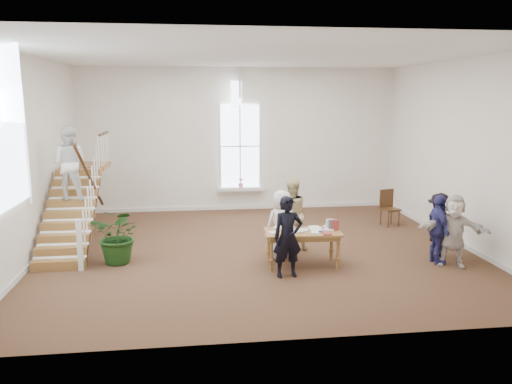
{
  "coord_description": "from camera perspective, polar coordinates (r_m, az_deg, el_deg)",
  "views": [
    {
      "loc": [
        -1.45,
        -11.31,
        3.57
      ],
      "look_at": [
        0.01,
        0.4,
        1.33
      ],
      "focal_mm": 35.0,
      "sensor_mm": 36.0,
      "label": 1
    }
  ],
  "objects": [
    {
      "name": "staircase",
      "position": [
        12.55,
        -20.33,
        1.13
      ],
      "size": [
        1.1,
        4.1,
        2.92
      ],
      "color": "brown",
      "rests_on": "ground"
    },
    {
      "name": "elderly_woman",
      "position": [
        11.26,
        2.97,
        -3.67
      ],
      "size": [
        0.85,
        0.65,
        1.54
      ],
      "primitive_type": "imported",
      "rotation": [
        0.0,
        0.0,
        3.38
      ],
      "color": "silver",
      "rests_on": "ground"
    },
    {
      "name": "woman_cluster_a",
      "position": [
        11.52,
        20.1,
        -4.03
      ],
      "size": [
        0.4,
        0.9,
        1.53
      ],
      "primitive_type": "imported",
      "rotation": [
        0.0,
        0.0,
        1.54
      ],
      "color": "navy",
      "rests_on": "ground"
    },
    {
      "name": "person_yellow",
      "position": [
        11.76,
        3.99,
        -2.57
      ],
      "size": [
        0.95,
        0.81,
        1.73
      ],
      "primitive_type": "imported",
      "rotation": [
        0.0,
        0.0,
        3.33
      ],
      "color": "#DAC388",
      "rests_on": "ground"
    },
    {
      "name": "woman_cluster_c",
      "position": [
        11.46,
        21.64,
        -4.12
      ],
      "size": [
        1.51,
        1.04,
        1.56
      ],
      "primitive_type": "imported",
      "rotation": [
        0.0,
        0.0,
        5.83
      ],
      "color": "silver",
      "rests_on": "ground"
    },
    {
      "name": "floor_plant",
      "position": [
        11.28,
        -15.36,
        -4.8
      ],
      "size": [
        1.4,
        1.32,
        1.25
      ],
      "primitive_type": "imported",
      "rotation": [
        0.0,
        0.0,
        -0.38
      ],
      "color": "#163811",
      "rests_on": "ground"
    },
    {
      "name": "ground",
      "position": [
        11.95,
        0.2,
        -6.64
      ],
      "size": [
        10.0,
        10.0,
        0.0
      ],
      "primitive_type": "plane",
      "color": "#472C1B",
      "rests_on": "ground"
    },
    {
      "name": "woman_cluster_b",
      "position": [
        12.02,
        20.15,
        -3.58
      ],
      "size": [
        1.03,
        1.07,
        1.47
      ],
      "primitive_type": "imported",
      "rotation": [
        0.0,
        0.0,
        3.99
      ],
      "color": "black",
      "rests_on": "ground"
    },
    {
      "name": "room_shell",
      "position": [
        16.08,
        -1.79,
        -0.63
      ],
      "size": [
        10.49,
        10.0,
        10.0
      ],
      "color": "white",
      "rests_on": "ground"
    },
    {
      "name": "side_chair",
      "position": [
        14.6,
        14.91,
        -1.49
      ],
      "size": [
        0.53,
        0.53,
        1.02
      ],
      "rotation": [
        0.0,
        0.0,
        0.24
      ],
      "color": "#35210E",
      "rests_on": "ground"
    },
    {
      "name": "police_officer",
      "position": [
        10.04,
        3.65,
        -5.15
      ],
      "size": [
        0.64,
        0.46,
        1.65
      ],
      "primitive_type": "imported",
      "rotation": [
        0.0,
        0.0,
        0.11
      ],
      "color": "black",
      "rests_on": "ground"
    },
    {
      "name": "library_table",
      "position": [
        10.79,
        5.46,
        -4.88
      ],
      "size": [
        1.65,
        0.88,
        0.82
      ],
      "rotation": [
        0.0,
        0.0,
        -0.05
      ],
      "color": "brown",
      "rests_on": "ground"
    }
  ]
}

